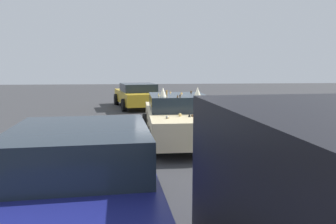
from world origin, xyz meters
The scene contains 4 objects.
ground_plane centered at (0.00, 0.00, 0.00)m, with size 60.00×60.00×0.00m, color #38383A.
art_car_decorated centered at (0.02, 0.00, 0.71)m, with size 4.46×2.06×1.65m.
parked_sedan_row_back_center centered at (-5.15, 1.89, 0.75)m, with size 4.54×2.31×1.50m.
parked_sedan_behind_right centered at (8.06, 1.23, 0.67)m, with size 4.77×2.71×1.30m.
Camera 1 is at (-9.34, 1.15, 2.26)m, focal length 34.65 mm.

